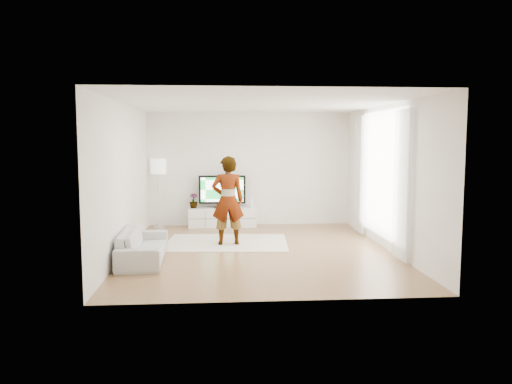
{
  "coord_description": "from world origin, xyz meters",
  "views": [
    {
      "loc": [
        -0.74,
        -9.37,
        2.13
      ],
      "look_at": [
        -0.02,
        0.4,
        1.1
      ],
      "focal_mm": 35.0,
      "sensor_mm": 36.0,
      "label": 1
    }
  ],
  "objects": [
    {
      "name": "curtain_far",
      "position": [
        2.4,
        1.6,
        1.35
      ],
      "size": [
        0.04,
        0.7,
        2.6
      ],
      "primitive_type": "cube",
      "color": "white",
      "rests_on": "floor"
    },
    {
      "name": "wall_front",
      "position": [
        0.0,
        -3.0,
        1.4
      ],
      "size": [
        5.0,
        0.02,
        2.8
      ],
      "primitive_type": "cube",
      "color": "white",
      "rests_on": "floor"
    },
    {
      "name": "wall_left",
      "position": [
        -2.5,
        0.0,
        1.4
      ],
      "size": [
        0.02,
        6.0,
        2.8
      ],
      "primitive_type": "cube",
      "color": "white",
      "rests_on": "floor"
    },
    {
      "name": "curtain_near",
      "position": [
        2.4,
        -1.0,
        1.35
      ],
      "size": [
        0.04,
        0.7,
        2.6
      ],
      "primitive_type": "cube",
      "color": "white",
      "rests_on": "floor"
    },
    {
      "name": "game_console",
      "position": [
        0.05,
        2.76,
        0.58
      ],
      "size": [
        0.05,
        0.17,
        0.23
      ],
      "rotation": [
        0.0,
        0.0,
        -0.01
      ],
      "color": "white",
      "rests_on": "media_console"
    },
    {
      "name": "wall_right",
      "position": [
        2.5,
        0.0,
        1.4
      ],
      "size": [
        0.02,
        6.0,
        2.8
      ],
      "primitive_type": "cube",
      "color": "white",
      "rests_on": "floor"
    },
    {
      "name": "window",
      "position": [
        2.48,
        0.3,
        1.45
      ],
      "size": [
        0.01,
        2.6,
        2.5
      ],
      "primitive_type": "cube",
      "color": "white",
      "rests_on": "wall_right"
    },
    {
      "name": "potted_plant",
      "position": [
        -1.38,
        2.77,
        0.64
      ],
      "size": [
        0.25,
        0.25,
        0.36
      ],
      "primitive_type": "imported",
      "rotation": [
        0.0,
        0.0,
        0.27
      ],
      "color": "#3F7238",
      "rests_on": "media_console"
    },
    {
      "name": "television",
      "position": [
        -0.68,
        2.79,
        0.89
      ],
      "size": [
        1.14,
        0.22,
        0.79
      ],
      "color": "black",
      "rests_on": "media_console"
    },
    {
      "name": "sofa",
      "position": [
        -2.1,
        -0.62,
        0.27
      ],
      "size": [
        0.79,
        1.89,
        0.55
      ],
      "primitive_type": "imported",
      "rotation": [
        0.0,
        0.0,
        1.6
      ],
      "color": "#B3B2AE",
      "rests_on": "floor"
    },
    {
      "name": "floor_lamp",
      "position": [
        -2.2,
        2.7,
        1.42
      ],
      "size": [
        0.37,
        0.37,
        1.67
      ],
      "color": "silver",
      "rests_on": "floor"
    },
    {
      "name": "floor",
      "position": [
        0.0,
        0.0,
        0.0
      ],
      "size": [
        6.0,
        6.0,
        0.0
      ],
      "primitive_type": "plane",
      "color": "#9E6F47",
      "rests_on": "ground"
    },
    {
      "name": "media_console",
      "position": [
        -0.68,
        2.76,
        0.23
      ],
      "size": [
        1.65,
        0.47,
        0.46
      ],
      "color": "white",
      "rests_on": "floor"
    },
    {
      "name": "player",
      "position": [
        -0.58,
        0.62,
        0.91
      ],
      "size": [
        0.68,
        0.47,
        1.79
      ],
      "primitive_type": "imported",
      "rotation": [
        0.0,
        0.0,
        3.21
      ],
      "color": "#334772",
      "rests_on": "rug"
    },
    {
      "name": "ceiling",
      "position": [
        0.0,
        0.0,
        2.8
      ],
      "size": [
        6.0,
        6.0,
        0.0
      ],
      "primitive_type": "plane",
      "color": "white",
      "rests_on": "wall_back"
    },
    {
      "name": "wall_back",
      "position": [
        0.0,
        3.0,
        1.4
      ],
      "size": [
        5.0,
        0.02,
        2.8
      ],
      "primitive_type": "cube",
      "color": "white",
      "rests_on": "floor"
    },
    {
      "name": "rug",
      "position": [
        -0.6,
        0.81,
        0.01
      ],
      "size": [
        2.6,
        1.96,
        0.01
      ],
      "primitive_type": "cube",
      "rotation": [
        0.0,
        0.0,
        -0.07
      ],
      "color": "beige",
      "rests_on": "floor"
    }
  ]
}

